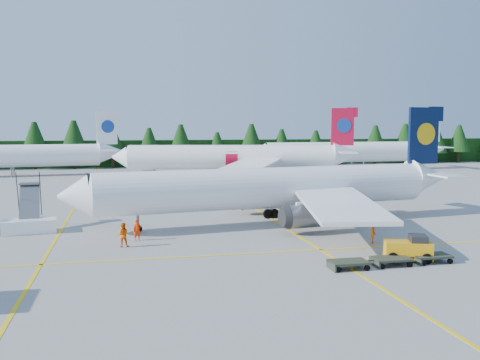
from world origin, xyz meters
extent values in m
plane|color=gray|center=(0.00, 0.00, 0.00)|extent=(320.00, 320.00, 0.00)
cube|color=yellow|center=(-14.00, 20.00, 0.01)|extent=(0.25, 120.00, 0.01)
cube|color=yellow|center=(6.00, 20.00, 0.01)|extent=(0.25, 120.00, 0.01)
cube|color=yellow|center=(0.00, -6.00, 0.01)|extent=(80.00, 0.25, 0.01)
cube|color=black|center=(0.00, 82.00, 3.00)|extent=(220.00, 4.00, 6.00)
cylinder|color=white|center=(5.00, 5.44, 3.46)|extent=(32.92, 8.33, 3.85)
cone|color=white|center=(-12.52, 2.99, 3.46)|extent=(3.20, 4.18, 3.85)
cube|color=#071536|center=(22.62, 7.90, 8.27)|extent=(3.67, 0.84, 5.96)
cube|color=white|center=(6.73, 13.93, 2.89)|extent=(11.50, 15.49, 1.09)
cylinder|color=slate|center=(5.18, 11.10, 1.54)|extent=(3.52, 2.45, 2.02)
cube|color=white|center=(8.99, -2.26, 2.89)|extent=(8.20, 15.21, 1.09)
cylinder|color=slate|center=(6.73, 0.05, 1.54)|extent=(3.52, 2.45, 2.02)
cylinder|color=slate|center=(-7.30, 3.72, 0.82)|extent=(0.23, 0.23, 1.63)
cylinder|color=white|center=(10.27, 49.25, 3.82)|extent=(36.27, 10.97, 4.25)
cone|color=white|center=(-8.92, 52.93, 3.82)|extent=(3.72, 4.73, 4.25)
cube|color=red|center=(29.57, 45.55, 9.14)|extent=(4.03, 1.12, 6.59)
cube|color=white|center=(15.10, 57.52, 3.19)|extent=(8.31, 16.60, 1.21)
cylinder|color=slate|center=(12.48, 55.10, 1.70)|extent=(3.97, 2.87, 2.23)
cube|color=white|center=(11.70, 39.78, 3.19)|extent=(13.27, 17.03, 1.21)
cylinder|color=slate|center=(10.16, 43.00, 1.70)|extent=(3.97, 2.87, 2.23)
cylinder|color=slate|center=(-3.20, 51.83, 0.90)|extent=(0.25, 0.25, 1.81)
cylinder|color=white|center=(-30.61, 61.82, 3.75)|extent=(35.65, 8.30, 4.16)
cube|color=white|center=(-11.48, 64.09, 8.95)|extent=(3.97, 0.83, 6.46)
cylinder|color=white|center=(37.85, 61.47, 3.82)|extent=(36.17, 5.47, 4.24)
cone|color=white|center=(18.35, 60.81, 3.82)|extent=(3.11, 4.34, 4.24)
cube|color=white|center=(57.45, 62.14, 9.12)|extent=(4.04, 0.51, 6.57)
cylinder|color=slate|center=(24.16, 61.01, 0.85)|extent=(0.25, 0.25, 1.70)
cube|color=white|center=(-16.59, 5.70, 0.59)|extent=(4.73, 2.87, 1.17)
cube|color=slate|center=(-16.85, 7.82, 2.45)|extent=(2.21, 4.43, 3.17)
cube|color=slate|center=(-17.11, 9.94, 3.89)|extent=(2.06, 1.50, 0.13)
cube|color=silver|center=(11.00, 7.66, 1.15)|extent=(2.56, 2.56, 2.30)
cube|color=black|center=(11.00, 7.66, 1.69)|extent=(2.22, 2.39, 0.98)
cube|color=silver|center=(14.22, 8.28, 1.64)|extent=(4.32, 3.10, 2.84)
cube|color=orange|center=(10.78, -10.15, 0.73)|extent=(3.52, 2.64, 1.23)
cube|color=black|center=(11.41, -10.38, 1.51)|extent=(1.54, 1.75, 0.56)
cube|color=#303526|center=(5.83, -11.40, 0.47)|extent=(2.51, 1.58, 0.15)
cube|color=#303526|center=(8.96, -11.21, 0.47)|extent=(2.51, 1.58, 0.15)
cube|color=#303526|center=(12.08, -11.02, 0.47)|extent=(2.51, 1.58, 0.15)
imported|color=#FF3405|center=(-7.44, 0.41, 0.87)|extent=(0.67, 0.48, 1.74)
imported|color=#F75C05|center=(-8.58, -1.71, 0.95)|extent=(0.98, 0.80, 1.90)
imported|color=#FF5E05|center=(10.95, -4.64, 0.90)|extent=(0.81, 0.89, 1.79)
camera|label=1|loc=(-8.40, -43.25, 9.33)|focal=40.00mm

